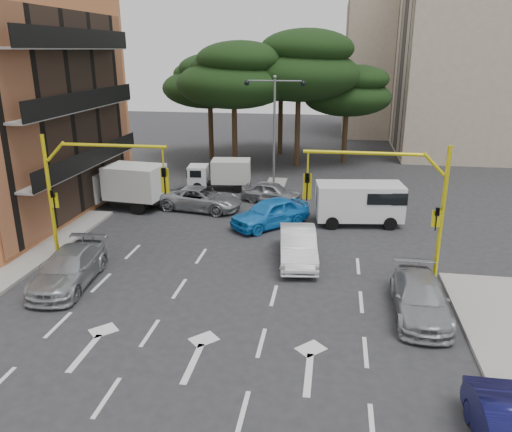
{
  "coord_description": "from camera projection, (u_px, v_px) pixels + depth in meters",
  "views": [
    {
      "loc": [
        4.13,
        -18.16,
        9.55
      ],
      "look_at": [
        0.43,
        5.27,
        1.6
      ],
      "focal_mm": 35.0,
      "sensor_mm": 36.0,
      "label": 1
    }
  ],
  "objects": [
    {
      "name": "pine_back",
      "position": [
        282.0,
        72.0,
        45.49
      ],
      "size": [
        9.15,
        9.15,
        10.23
      ],
      "color": "#382616",
      "rests_on": "ground"
    },
    {
      "name": "pine_left_near",
      "position": [
        234.0,
        75.0,
        39.38
      ],
      "size": [
        9.15,
        9.15,
        10.23
      ],
      "color": "#382616",
      "rests_on": "ground"
    },
    {
      "name": "apartment_beige_far",
      "position": [
        416.0,
        60.0,
        57.28
      ],
      "size": [
        16.2,
        12.15,
        16.7
      ],
      "color": "tan",
      "rests_on": "ground"
    },
    {
      "name": "pine_center",
      "position": [
        300.0,
        66.0,
        40.29
      ],
      "size": [
        9.98,
        9.98,
        11.16
      ],
      "color": "#382616",
      "rests_on": "ground"
    },
    {
      "name": "car_silver_parked",
      "position": [
        420.0,
        298.0,
        18.68
      ],
      "size": [
        1.99,
        4.78,
        1.38
      ],
      "primitive_type": "imported",
      "rotation": [
        0.0,
        0.0,
        -0.01
      ],
      "color": "#93959A",
      "rests_on": "ground"
    },
    {
      "name": "street_lamp_center",
      "position": [
        274.0,
        113.0,
        33.91
      ],
      "size": [
        4.16,
        0.36,
        7.77
      ],
      "color": "slate",
      "rests_on": "median_strip"
    },
    {
      "name": "car_blue_compact",
      "position": [
        270.0,
        213.0,
        28.08
      ],
      "size": [
        4.67,
        4.7,
        1.61
      ],
      "primitive_type": "imported",
      "rotation": [
        0.0,
        0.0,
        -0.78
      ],
      "color": "blue",
      "rests_on": "ground"
    },
    {
      "name": "car_silver_wagon",
      "position": [
        69.0,
        268.0,
        21.13
      ],
      "size": [
        2.5,
        5.19,
        1.46
      ],
      "primitive_type": "imported",
      "rotation": [
        0.0,
        0.0,
        0.09
      ],
      "color": "#909497",
      "rests_on": "ground"
    },
    {
      "name": "van_white",
      "position": [
        359.0,
        204.0,
        28.38
      ],
      "size": [
        5.06,
        2.8,
        2.41
      ],
      "primitive_type": null,
      "rotation": [
        0.0,
        0.0,
        -1.44
      ],
      "color": "white",
      "rests_on": "ground"
    },
    {
      "name": "pine_right",
      "position": [
        348.0,
        91.0,
        42.23
      ],
      "size": [
        7.49,
        7.49,
        8.37
      ],
      "color": "#382616",
      "rests_on": "ground"
    },
    {
      "name": "ground",
      "position": [
        226.0,
        292.0,
        20.65
      ],
      "size": [
        120.0,
        120.0,
        0.0
      ],
      "primitive_type": "plane",
      "color": "#28282B",
      "rests_on": "ground"
    },
    {
      "name": "box_truck_a",
      "position": [
        121.0,
        186.0,
        31.3
      ],
      "size": [
        5.83,
        2.94,
        2.76
      ],
      "primitive_type": null,
      "rotation": [
        0.0,
        0.0,
        1.46
      ],
      "color": "silver",
      "rests_on": "ground"
    },
    {
      "name": "car_white_hatch",
      "position": [
        298.0,
        246.0,
        23.43
      ],
      "size": [
        2.22,
        4.91,
        1.56
      ],
      "primitive_type": "imported",
      "rotation": [
        0.0,
        0.0,
        0.12
      ],
      "color": "silver",
      "rests_on": "ground"
    },
    {
      "name": "car_silver_cross_a",
      "position": [
        201.0,
        199.0,
        31.04
      ],
      "size": [
        5.43,
        3.15,
        1.42
      ],
      "primitive_type": "imported",
      "rotation": [
        0.0,
        0.0,
        1.41
      ],
      "color": "#929699",
      "rests_on": "ground"
    },
    {
      "name": "box_truck_b",
      "position": [
        220.0,
        175.0,
        35.38
      ],
      "size": [
        4.62,
        2.36,
        2.18
      ],
      "primitive_type": null,
      "rotation": [
        0.0,
        0.0,
        1.68
      ],
      "color": "white",
      "rests_on": "ground"
    },
    {
      "name": "signal_mast_right",
      "position": [
        398.0,
        196.0,
        20.27
      ],
      "size": [
        5.79,
        0.37,
        6.0
      ],
      "color": "yellow",
      "rests_on": "ground"
    },
    {
      "name": "median_strip",
      "position": [
        274.0,
        189.0,
        35.61
      ],
      "size": [
        1.4,
        6.0,
        0.15
      ],
      "primitive_type": "cube",
      "color": "gray",
      "rests_on": "ground"
    },
    {
      "name": "signal_mast_left",
      "position": [
        85.0,
        183.0,
        22.29
      ],
      "size": [
        5.79,
        0.37,
        6.0
      ],
      "color": "yellow",
      "rests_on": "ground"
    },
    {
      "name": "pine_left_far",
      "position": [
        210.0,
        81.0,
        43.79
      ],
      "size": [
        8.32,
        8.32,
        9.3
      ],
      "color": "#382616",
      "rests_on": "ground"
    },
    {
      "name": "car_silver_cross_b",
      "position": [
        272.0,
        192.0,
        32.57
      ],
      "size": [
        4.26,
        2.5,
        1.36
      ],
      "primitive_type": "imported",
      "rotation": [
        0.0,
        0.0,
        1.33
      ],
      "color": "#929399",
      "rests_on": "ground"
    }
  ]
}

